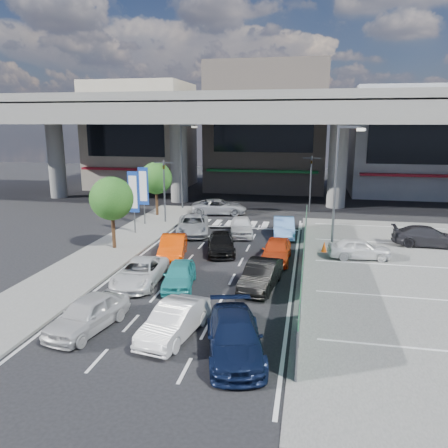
% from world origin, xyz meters
% --- Properties ---
extents(ground, '(120.00, 120.00, 0.00)m').
position_xyz_m(ground, '(0.00, 0.00, 0.00)').
color(ground, black).
rests_on(ground, ground).
extents(parking_lot, '(12.00, 28.00, 0.06)m').
position_xyz_m(parking_lot, '(11.00, 2.00, 0.03)').
color(parking_lot, '#585956').
rests_on(parking_lot, ground).
extents(sidewalk_left, '(4.00, 30.00, 0.12)m').
position_xyz_m(sidewalk_left, '(-7.00, 4.00, 0.06)').
color(sidewalk_left, '#585956').
rests_on(sidewalk_left, ground).
extents(fence_run, '(0.16, 22.00, 1.80)m').
position_xyz_m(fence_run, '(5.30, 1.00, 0.90)').
color(fence_run, '#1F5B34').
rests_on(fence_run, ground).
extents(expressway, '(64.00, 14.00, 10.75)m').
position_xyz_m(expressway, '(0.00, 22.00, 8.76)').
color(expressway, slate).
rests_on(expressway, ground).
extents(building_west, '(12.00, 10.90, 13.00)m').
position_xyz_m(building_west, '(-16.00, 31.97, 6.49)').
color(building_west, gray).
rests_on(building_west, ground).
extents(building_center, '(14.00, 10.90, 15.00)m').
position_xyz_m(building_center, '(0.00, 32.97, 7.49)').
color(building_center, gray).
rests_on(building_center, ground).
extents(building_east, '(12.00, 10.90, 12.00)m').
position_xyz_m(building_east, '(16.00, 31.97, 5.99)').
color(building_east, gray).
rests_on(building_east, ground).
extents(traffic_light_left, '(1.60, 1.24, 5.20)m').
position_xyz_m(traffic_light_left, '(-6.20, 12.00, 3.94)').
color(traffic_light_left, '#595B60').
rests_on(traffic_light_left, ground).
extents(traffic_light_right, '(1.60, 1.24, 5.20)m').
position_xyz_m(traffic_light_right, '(5.50, 19.00, 3.94)').
color(traffic_light_right, '#595B60').
rests_on(traffic_light_right, ground).
extents(street_lamp_right, '(1.65, 0.22, 8.00)m').
position_xyz_m(street_lamp_right, '(7.17, 6.00, 4.77)').
color(street_lamp_right, '#595B60').
rests_on(street_lamp_right, ground).
extents(street_lamp_left, '(1.65, 0.22, 8.00)m').
position_xyz_m(street_lamp_left, '(-6.33, 18.00, 4.77)').
color(street_lamp_left, '#595B60').
rests_on(street_lamp_left, ground).
extents(signboard_near, '(0.80, 0.14, 4.70)m').
position_xyz_m(signboard_near, '(-7.20, 7.99, 3.06)').
color(signboard_near, '#595B60').
rests_on(signboard_near, ground).
extents(signboard_far, '(0.80, 0.14, 4.70)m').
position_xyz_m(signboard_far, '(-7.60, 10.99, 3.06)').
color(signboard_far, '#595B60').
rests_on(signboard_far, ground).
extents(tree_near, '(2.80, 2.80, 4.80)m').
position_xyz_m(tree_near, '(-7.00, 4.00, 3.39)').
color(tree_near, '#382314').
rests_on(tree_near, ground).
extents(tree_far, '(2.80, 2.80, 4.80)m').
position_xyz_m(tree_far, '(-7.80, 14.50, 3.39)').
color(tree_far, '#382314').
rests_on(tree_far, ground).
extents(van_white_back_left, '(2.38, 4.29, 1.38)m').
position_xyz_m(van_white_back_left, '(-3.04, -6.86, 0.69)').
color(van_white_back_left, silver).
rests_on(van_white_back_left, ground).
extents(hatch_white_back_mid, '(2.08, 4.21, 1.33)m').
position_xyz_m(hatch_white_back_mid, '(0.54, -6.73, 0.66)').
color(hatch_white_back_mid, white).
rests_on(hatch_white_back_mid, ground).
extents(minivan_navy_back, '(3.06, 5.09, 1.38)m').
position_xyz_m(minivan_navy_back, '(3.06, -7.60, 0.69)').
color(minivan_navy_back, black).
rests_on(minivan_navy_back, ground).
extents(sedan_white_mid_left, '(2.28, 4.57, 1.24)m').
position_xyz_m(sedan_white_mid_left, '(-2.93, -1.61, 0.62)').
color(sedan_white_mid_left, silver).
rests_on(sedan_white_mid_left, ground).
extents(taxi_teal_mid, '(2.08, 3.90, 1.26)m').
position_xyz_m(taxi_teal_mid, '(-0.83, -1.63, 0.63)').
color(taxi_teal_mid, teal).
rests_on(taxi_teal_mid, ground).
extents(hatch_black_mid_right, '(1.98, 4.34, 1.38)m').
position_xyz_m(hatch_black_mid_right, '(3.25, -0.96, 0.69)').
color(hatch_black_mid_right, black).
rests_on(hatch_black_mid_right, ground).
extents(taxi_orange_left, '(2.29, 4.40, 1.38)m').
position_xyz_m(taxi_orange_left, '(-2.65, 3.03, 0.69)').
color(taxi_orange_left, '#DA3801').
rests_on(taxi_orange_left, ground).
extents(sedan_black_mid, '(2.64, 4.51, 1.23)m').
position_xyz_m(sedan_black_mid, '(0.04, 4.69, 0.61)').
color(sedan_black_mid, black).
rests_on(sedan_black_mid, ground).
extents(taxi_orange_right, '(1.69, 4.08, 1.38)m').
position_xyz_m(taxi_orange_right, '(3.67, 3.55, 0.69)').
color(taxi_orange_right, red).
rests_on(taxi_orange_right, ground).
extents(wagon_silver_front_left, '(3.32, 5.32, 1.37)m').
position_xyz_m(wagon_silver_front_left, '(-3.00, 8.96, 0.69)').
color(wagon_silver_front_left, '#A5A8AC').
rests_on(wagon_silver_front_left, ground).
extents(sedan_white_front_mid, '(2.34, 4.28, 1.38)m').
position_xyz_m(sedan_white_front_mid, '(0.63, 9.25, 0.69)').
color(sedan_white_front_mid, silver).
rests_on(sedan_white_front_mid, ground).
extents(kei_truck_front_right, '(1.85, 4.31, 1.38)m').
position_xyz_m(kei_truck_front_right, '(3.72, 9.58, 0.69)').
color(kei_truck_front_right, '#6093D7').
rests_on(kei_truck_front_right, ground).
extents(crossing_wagon_silver, '(5.29, 3.14, 1.38)m').
position_xyz_m(crossing_wagon_silver, '(-2.55, 16.36, 0.69)').
color(crossing_wagon_silver, '#A3A5AB').
rests_on(crossing_wagon_silver, ground).
extents(parked_sedan_white, '(3.84, 1.83, 1.27)m').
position_xyz_m(parked_sedan_white, '(8.57, 4.91, 0.69)').
color(parked_sedan_white, white).
rests_on(parked_sedan_white, parking_lot).
extents(parked_sedan_dgrey, '(4.62, 2.00, 1.32)m').
position_xyz_m(parked_sedan_dgrey, '(13.36, 8.68, 0.72)').
color(parked_sedan_dgrey, '#29282C').
rests_on(parked_sedan_dgrey, parking_lot).
extents(traffic_cone, '(0.36, 0.36, 0.69)m').
position_xyz_m(traffic_cone, '(6.53, 5.95, 0.40)').
color(traffic_cone, '#DE4F0C').
rests_on(traffic_cone, parking_lot).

